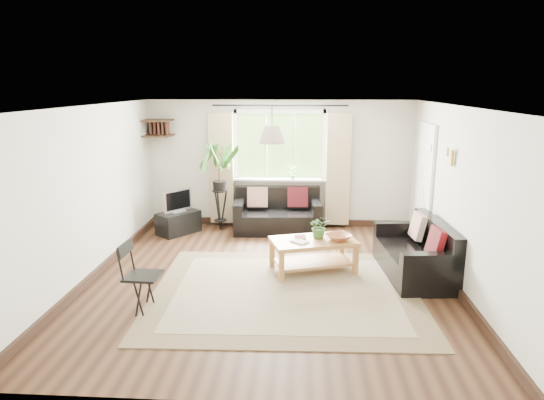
# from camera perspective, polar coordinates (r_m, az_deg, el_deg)

# --- Properties ---
(floor) EXTENTS (5.50, 5.50, 0.00)m
(floor) POSITION_cam_1_polar(r_m,az_deg,el_deg) (6.93, -0.21, -9.25)
(floor) COLOR black
(floor) RESTS_ON ground
(ceiling) EXTENTS (5.50, 5.50, 0.00)m
(ceiling) POSITION_cam_1_polar(r_m,az_deg,el_deg) (6.40, -0.23, 11.00)
(ceiling) COLOR white
(ceiling) RESTS_ON floor
(wall_back) EXTENTS (5.00, 0.02, 2.40)m
(wall_back) POSITION_cam_1_polar(r_m,az_deg,el_deg) (9.26, 0.92, 4.27)
(wall_back) COLOR beige
(wall_back) RESTS_ON floor
(wall_front) EXTENTS (5.00, 0.02, 2.40)m
(wall_front) POSITION_cam_1_polar(r_m,az_deg,el_deg) (3.94, -2.91, -8.51)
(wall_front) COLOR beige
(wall_front) RESTS_ON floor
(wall_left) EXTENTS (0.02, 5.50, 2.40)m
(wall_left) POSITION_cam_1_polar(r_m,az_deg,el_deg) (7.17, -20.58, 0.72)
(wall_left) COLOR beige
(wall_left) RESTS_ON floor
(wall_right) EXTENTS (0.02, 5.50, 2.40)m
(wall_right) POSITION_cam_1_polar(r_m,az_deg,el_deg) (6.87, 21.08, 0.14)
(wall_right) COLOR beige
(wall_right) RESTS_ON floor
(rug) EXTENTS (3.56, 3.08, 0.02)m
(rug) POSITION_cam_1_polar(r_m,az_deg,el_deg) (6.53, 1.58, -10.63)
(rug) COLOR beige
(rug) RESTS_ON floor
(window) EXTENTS (2.50, 0.16, 2.16)m
(window) POSITION_cam_1_polar(r_m,az_deg,el_deg) (9.17, 0.91, 6.39)
(window) COLOR white
(window) RESTS_ON wall_back
(door) EXTENTS (0.06, 0.96, 2.06)m
(door) POSITION_cam_1_polar(r_m,az_deg,el_deg) (8.50, 17.44, 1.46)
(door) COLOR silver
(door) RESTS_ON wall_right
(corner_shelf) EXTENTS (0.50, 0.50, 0.34)m
(corner_shelf) POSITION_cam_1_polar(r_m,az_deg,el_deg) (9.31, -13.27, 8.25)
(corner_shelf) COLOR black
(corner_shelf) RESTS_ON wall_back
(pendant_lamp) EXTENTS (0.36, 0.36, 0.54)m
(pendant_lamp) POSITION_cam_1_polar(r_m,az_deg,el_deg) (6.82, 0.00, 8.20)
(pendant_lamp) COLOR beige
(pendant_lamp) RESTS_ON ceiling
(wall_sconce) EXTENTS (0.12, 0.12, 0.28)m
(wall_sconce) POSITION_cam_1_polar(r_m,az_deg,el_deg) (7.04, 20.19, 5.00)
(wall_sconce) COLOR beige
(wall_sconce) RESTS_ON wall_right
(sofa_back) EXTENTS (1.65, 0.89, 0.75)m
(sofa_back) POSITION_cam_1_polar(r_m,az_deg,el_deg) (8.98, 0.66, -1.39)
(sofa_back) COLOR black
(sofa_back) RESTS_ON floor
(sofa_right) EXTENTS (1.67, 0.94, 0.75)m
(sofa_right) POSITION_cam_1_polar(r_m,az_deg,el_deg) (7.22, 16.39, -5.67)
(sofa_right) COLOR black
(sofa_right) RESTS_ON floor
(coffee_table) EXTENTS (1.34, 0.98, 0.49)m
(coffee_table) POSITION_cam_1_polar(r_m,az_deg,el_deg) (7.13, 4.84, -6.53)
(coffee_table) COLOR brown
(coffee_table) RESTS_ON floor
(table_plant) EXTENTS (0.36, 0.33, 0.34)m
(table_plant) POSITION_cam_1_polar(r_m,az_deg,el_deg) (7.08, 5.61, -3.14)
(table_plant) COLOR #315A24
(table_plant) RESTS_ON coffee_table
(bowl) EXTENTS (0.47, 0.47, 0.09)m
(bowl) POSITION_cam_1_polar(r_m,az_deg,el_deg) (7.05, 7.86, -4.35)
(bowl) COLOR brown
(bowl) RESTS_ON coffee_table
(book_a) EXTENTS (0.29, 0.29, 0.02)m
(book_a) POSITION_cam_1_polar(r_m,az_deg,el_deg) (6.86, 2.74, -5.05)
(book_a) COLOR silver
(book_a) RESTS_ON coffee_table
(book_b) EXTENTS (0.18, 0.23, 0.02)m
(book_b) POSITION_cam_1_polar(r_m,az_deg,el_deg) (7.09, 2.70, -4.41)
(book_b) COLOR brown
(book_b) RESTS_ON coffee_table
(tv_stand) EXTENTS (0.80, 0.85, 0.40)m
(tv_stand) POSITION_cam_1_polar(r_m,az_deg,el_deg) (9.07, -10.94, -2.63)
(tv_stand) COLOR black
(tv_stand) RESTS_ON floor
(tv) EXTENTS (0.51, 0.57, 0.44)m
(tv) POSITION_cam_1_polar(r_m,az_deg,el_deg) (8.96, -11.06, -0.03)
(tv) COLOR #A5A5AA
(tv) RESTS_ON tv_stand
(palm_stand) EXTENTS (0.80, 0.80, 1.65)m
(palm_stand) POSITION_cam_1_polar(r_m,az_deg,el_deg) (9.04, -6.19, 1.54)
(palm_stand) COLOR black
(palm_stand) RESTS_ON floor
(folding_chair) EXTENTS (0.46, 0.46, 0.85)m
(folding_chair) POSITION_cam_1_polar(r_m,az_deg,el_deg) (6.08, -14.92, -8.75)
(folding_chair) COLOR black
(folding_chair) RESTS_ON floor
(sill_plant) EXTENTS (0.14, 0.10, 0.27)m
(sill_plant) POSITION_cam_1_polar(r_m,az_deg,el_deg) (9.15, 2.44, 3.30)
(sill_plant) COLOR #2D6023
(sill_plant) RESTS_ON window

